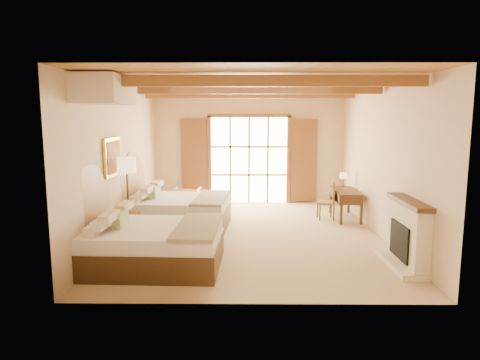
{
  "coord_description": "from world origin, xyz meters",
  "views": [
    {
      "loc": [
        -0.16,
        -9.01,
        2.54
      ],
      "look_at": [
        -0.24,
        0.2,
        1.16
      ],
      "focal_mm": 32.0,
      "sensor_mm": 36.0,
      "label": 1
    }
  ],
  "objects_px": {
    "bed_near": "(142,240)",
    "bed_far": "(171,208)",
    "nightstand": "(125,232)",
    "armchair": "(187,199)",
    "desk": "(345,203)"
  },
  "relations": [
    {
      "from": "desk",
      "to": "nightstand",
      "type": "bearing_deg",
      "value": -150.31
    },
    {
      "from": "bed_near",
      "to": "bed_far",
      "type": "height_order",
      "value": "bed_near"
    },
    {
      "from": "nightstand",
      "to": "desk",
      "type": "xyz_separation_m",
      "value": [
        4.84,
        2.51,
        0.05
      ]
    },
    {
      "from": "armchair",
      "to": "bed_far",
      "type": "bearing_deg",
      "value": 89.13
    },
    {
      "from": "bed_near",
      "to": "nightstand",
      "type": "xyz_separation_m",
      "value": [
        -0.58,
        0.97,
        -0.12
      ]
    },
    {
      "from": "bed_near",
      "to": "armchair",
      "type": "xyz_separation_m",
      "value": [
        0.18,
        4.27,
        -0.13
      ]
    },
    {
      "from": "nightstand",
      "to": "bed_far",
      "type": "bearing_deg",
      "value": 60.99
    },
    {
      "from": "desk",
      "to": "bed_far",
      "type": "bearing_deg",
      "value": -165.71
    },
    {
      "from": "nightstand",
      "to": "armchair",
      "type": "xyz_separation_m",
      "value": [
        0.76,
        3.29,
        -0.01
      ]
    },
    {
      "from": "bed_near",
      "to": "bed_far",
      "type": "distance_m",
      "value": 2.59
    },
    {
      "from": "bed_near",
      "to": "nightstand",
      "type": "distance_m",
      "value": 1.14
    },
    {
      "from": "bed_near",
      "to": "nightstand",
      "type": "relative_size",
      "value": 3.53
    },
    {
      "from": "bed_near",
      "to": "bed_far",
      "type": "xyz_separation_m",
      "value": [
        0.04,
        2.59,
        -0.0
      ]
    },
    {
      "from": "nightstand",
      "to": "armchair",
      "type": "bearing_deg",
      "value": 68.96
    },
    {
      "from": "nightstand",
      "to": "armchair",
      "type": "height_order",
      "value": "nightstand"
    }
  ]
}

